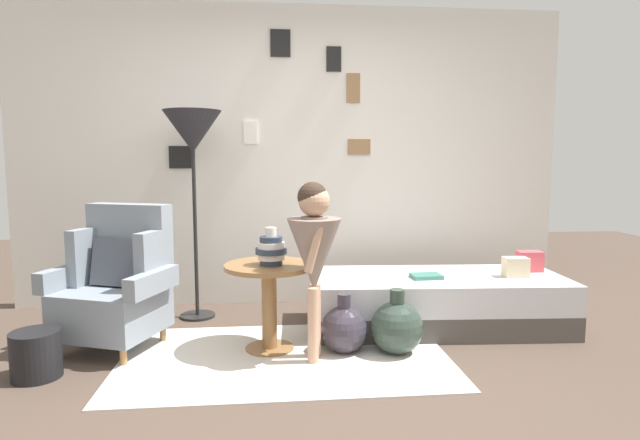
{
  "coord_description": "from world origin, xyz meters",
  "views": [
    {
      "loc": [
        -0.21,
        -2.69,
        1.27
      ],
      "look_at": [
        0.15,
        0.95,
        0.85
      ],
      "focal_mm": 29.15,
      "sensor_mm": 36.0,
      "label": 1
    }
  ],
  "objects_px": {
    "side_table": "(269,289)",
    "vase_striped": "(271,250)",
    "person_child": "(314,248)",
    "magazine_basket": "(36,355)",
    "armchair": "(117,284)",
    "floor_lamp": "(193,138)",
    "daybed": "(436,301)",
    "demijohn_near": "(344,329)",
    "book_on_daybed": "(426,276)",
    "demijohn_far": "(397,327)"
  },
  "relations": [
    {
      "from": "side_table",
      "to": "person_child",
      "type": "xyz_separation_m",
      "value": [
        0.28,
        -0.21,
        0.31
      ]
    },
    {
      "from": "side_table",
      "to": "floor_lamp",
      "type": "height_order",
      "value": "floor_lamp"
    },
    {
      "from": "demijohn_near",
      "to": "demijohn_far",
      "type": "xyz_separation_m",
      "value": [
        0.34,
        -0.05,
        0.02
      ]
    },
    {
      "from": "armchair",
      "to": "daybed",
      "type": "bearing_deg",
      "value": 4.82
    },
    {
      "from": "armchair",
      "to": "demijohn_far",
      "type": "height_order",
      "value": "armchair"
    },
    {
      "from": "daybed",
      "to": "demijohn_far",
      "type": "height_order",
      "value": "demijohn_far"
    },
    {
      "from": "armchair",
      "to": "magazine_basket",
      "type": "bearing_deg",
      "value": -124.66
    },
    {
      "from": "floor_lamp",
      "to": "demijohn_far",
      "type": "relative_size",
      "value": 3.83
    },
    {
      "from": "book_on_daybed",
      "to": "demijohn_near",
      "type": "distance_m",
      "value": 0.82
    },
    {
      "from": "side_table",
      "to": "magazine_basket",
      "type": "distance_m",
      "value": 1.43
    },
    {
      "from": "demijohn_near",
      "to": "vase_striped",
      "type": "bearing_deg",
      "value": 172.89
    },
    {
      "from": "person_child",
      "to": "magazine_basket",
      "type": "relative_size",
      "value": 4.08
    },
    {
      "from": "book_on_daybed",
      "to": "floor_lamp",
      "type": "bearing_deg",
      "value": 163.65
    },
    {
      "from": "armchair",
      "to": "floor_lamp",
      "type": "relative_size",
      "value": 0.58
    },
    {
      "from": "side_table",
      "to": "vase_striped",
      "type": "relative_size",
      "value": 2.38
    },
    {
      "from": "side_table",
      "to": "book_on_daybed",
      "type": "xyz_separation_m",
      "value": [
        1.16,
        0.29,
        -0.01
      ]
    },
    {
      "from": "armchair",
      "to": "vase_striped",
      "type": "bearing_deg",
      "value": -11.24
    },
    {
      "from": "daybed",
      "to": "book_on_daybed",
      "type": "xyz_separation_m",
      "value": [
        -0.11,
        -0.07,
        0.22
      ]
    },
    {
      "from": "floor_lamp",
      "to": "demijohn_near",
      "type": "distance_m",
      "value": 1.9
    },
    {
      "from": "daybed",
      "to": "magazine_basket",
      "type": "relative_size",
      "value": 6.94
    },
    {
      "from": "armchair",
      "to": "demijohn_far",
      "type": "relative_size",
      "value": 2.24
    },
    {
      "from": "armchair",
      "to": "person_child",
      "type": "height_order",
      "value": "person_child"
    },
    {
      "from": "demijohn_far",
      "to": "magazine_basket",
      "type": "height_order",
      "value": "demijohn_far"
    },
    {
      "from": "daybed",
      "to": "side_table",
      "type": "relative_size",
      "value": 3.29
    },
    {
      "from": "vase_striped",
      "to": "demijohn_near",
      "type": "bearing_deg",
      "value": -7.11
    },
    {
      "from": "book_on_daybed",
      "to": "demijohn_far",
      "type": "xyz_separation_m",
      "value": [
        -0.33,
        -0.44,
        -0.24
      ]
    },
    {
      "from": "book_on_daybed",
      "to": "person_child",
      "type": "bearing_deg",
      "value": -150.11
    },
    {
      "from": "floor_lamp",
      "to": "daybed",
      "type": "bearing_deg",
      "value": -13.28
    },
    {
      "from": "person_child",
      "to": "magazine_basket",
      "type": "bearing_deg",
      "value": -176.5
    },
    {
      "from": "armchair",
      "to": "demijohn_near",
      "type": "xyz_separation_m",
      "value": [
        1.52,
        -0.27,
        -0.28
      ]
    },
    {
      "from": "person_child",
      "to": "armchair",
      "type": "bearing_deg",
      "value": 163.49
    },
    {
      "from": "daybed",
      "to": "person_child",
      "type": "relative_size",
      "value": 1.7
    },
    {
      "from": "armchair",
      "to": "floor_lamp",
      "type": "bearing_deg",
      "value": 55.07
    },
    {
      "from": "vase_striped",
      "to": "book_on_daybed",
      "type": "distance_m",
      "value": 1.22
    },
    {
      "from": "book_on_daybed",
      "to": "magazine_basket",
      "type": "distance_m",
      "value": 2.61
    },
    {
      "from": "demijohn_near",
      "to": "armchair",
      "type": "bearing_deg",
      "value": 170.04
    },
    {
      "from": "demijohn_near",
      "to": "magazine_basket",
      "type": "relative_size",
      "value": 1.42
    },
    {
      "from": "floor_lamp",
      "to": "demijohn_far",
      "type": "height_order",
      "value": "floor_lamp"
    },
    {
      "from": "magazine_basket",
      "to": "demijohn_near",
      "type": "bearing_deg",
      "value": 6.83
    },
    {
      "from": "person_child",
      "to": "book_on_daybed",
      "type": "height_order",
      "value": "person_child"
    },
    {
      "from": "side_table",
      "to": "floor_lamp",
      "type": "distance_m",
      "value": 1.43
    },
    {
      "from": "armchair",
      "to": "daybed",
      "type": "distance_m",
      "value": 2.32
    },
    {
      "from": "armchair",
      "to": "demijohn_far",
      "type": "xyz_separation_m",
      "value": [
        1.86,
        -0.32,
        -0.26
      ]
    },
    {
      "from": "vase_striped",
      "to": "floor_lamp",
      "type": "relative_size",
      "value": 0.15
    },
    {
      "from": "demijohn_far",
      "to": "magazine_basket",
      "type": "distance_m",
      "value": 2.21
    },
    {
      "from": "floor_lamp",
      "to": "magazine_basket",
      "type": "height_order",
      "value": "floor_lamp"
    },
    {
      "from": "daybed",
      "to": "demijohn_far",
      "type": "relative_size",
      "value": 4.49
    },
    {
      "from": "vase_striped",
      "to": "book_on_daybed",
      "type": "height_order",
      "value": "vase_striped"
    },
    {
      "from": "person_child",
      "to": "demijohn_near",
      "type": "distance_m",
      "value": 0.62
    },
    {
      "from": "side_table",
      "to": "book_on_daybed",
      "type": "bearing_deg",
      "value": 14.11
    }
  ]
}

